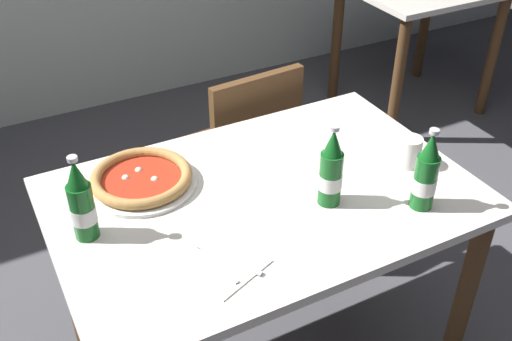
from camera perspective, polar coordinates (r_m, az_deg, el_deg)
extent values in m
cube|color=silver|center=(1.74, 0.76, -2.59)|extent=(1.20, 0.80, 0.03)
cylinder|color=brown|center=(2.07, 19.01, -11.61)|extent=(0.06, 0.06, 0.72)
cylinder|color=brown|center=(2.12, -17.06, -9.72)|extent=(0.06, 0.06, 0.72)
cylinder|color=brown|center=(2.43, 8.13, -1.71)|extent=(0.06, 0.06, 0.72)
cube|color=brown|center=(2.50, -2.08, 1.69)|extent=(0.43, 0.43, 0.04)
cube|color=brown|center=(2.25, 0.14, 4.28)|extent=(0.38, 0.07, 0.40)
cylinder|color=brown|center=(2.82, -0.77, 0.46)|extent=(0.04, 0.04, 0.41)
cylinder|color=brown|center=(2.69, -6.95, -1.73)|extent=(0.04, 0.04, 0.41)
cylinder|color=brown|center=(2.59, 3.19, -3.12)|extent=(0.04, 0.04, 0.41)
cylinder|color=brown|center=(2.45, -3.37, -5.73)|extent=(0.04, 0.04, 0.41)
cylinder|color=brown|center=(3.31, 13.23, 8.17)|extent=(0.06, 0.06, 0.72)
cylinder|color=brown|center=(3.76, 21.41, 9.95)|extent=(0.06, 0.06, 0.72)
cylinder|color=brown|center=(3.73, 7.59, 11.82)|extent=(0.06, 0.06, 0.72)
cylinder|color=brown|center=(4.13, 15.63, 13.19)|extent=(0.06, 0.06, 0.72)
cylinder|color=white|center=(1.80, -10.71, -1.16)|extent=(0.32, 0.32, 0.01)
cylinder|color=#AD2D19|center=(1.79, -10.74, -0.87)|extent=(0.23, 0.23, 0.01)
torus|color=#B78447|center=(1.79, -10.78, -0.58)|extent=(0.30, 0.30, 0.03)
sphere|color=silver|center=(1.80, -12.20, -0.75)|extent=(0.02, 0.02, 0.02)
sphere|color=silver|center=(1.78, -9.54, -0.89)|extent=(0.02, 0.02, 0.02)
sphere|color=silver|center=(1.83, -11.02, -0.04)|extent=(0.02, 0.02, 0.02)
cylinder|color=#14591E|center=(1.71, 15.62, -1.07)|extent=(0.06, 0.06, 0.16)
cone|color=#14591E|center=(1.64, 16.25, 2.26)|extent=(0.05, 0.05, 0.07)
cylinder|color=#B7B7BC|center=(1.62, 16.50, 3.55)|extent=(0.03, 0.03, 0.01)
cylinder|color=white|center=(1.71, 15.58, -1.29)|extent=(0.07, 0.07, 0.04)
cylinder|color=#14591E|center=(1.67, 7.04, -0.76)|extent=(0.06, 0.06, 0.16)
cone|color=#14591E|center=(1.60, 7.33, 2.66)|extent=(0.05, 0.05, 0.07)
cylinder|color=#B7B7BC|center=(1.58, 7.45, 3.99)|extent=(0.03, 0.03, 0.01)
cylinder|color=white|center=(1.67, 7.02, -0.99)|extent=(0.07, 0.07, 0.04)
cylinder|color=#14591E|center=(1.60, -16.01, -3.73)|extent=(0.06, 0.06, 0.16)
cone|color=#14591E|center=(1.54, -16.70, -0.29)|extent=(0.05, 0.05, 0.07)
cylinder|color=#B7B7BC|center=(1.51, -16.97, 1.06)|extent=(0.03, 0.03, 0.01)
cylinder|color=white|center=(1.61, -15.97, -3.96)|extent=(0.07, 0.07, 0.04)
cube|color=white|center=(1.51, -3.24, -8.76)|extent=(0.23, 0.23, 0.00)
cube|color=silver|center=(1.52, -2.55, -8.40)|extent=(0.11, 0.17, 0.00)
cube|color=silver|center=(1.50, -3.94, -8.87)|extent=(0.06, 0.17, 0.00)
cylinder|color=white|center=(1.89, 14.27, 1.72)|extent=(0.07, 0.07, 0.09)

